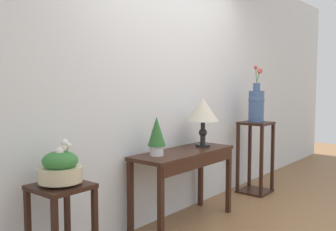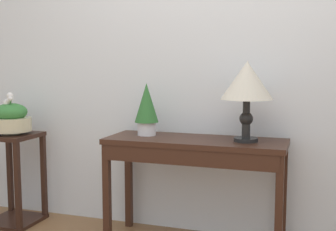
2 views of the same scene
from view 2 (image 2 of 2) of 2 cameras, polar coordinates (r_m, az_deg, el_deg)
back_wall_with_art at (r=3.10m, az=7.00°, el=10.19°), size 9.00×0.10×2.80m
console_table at (r=2.86m, az=3.43°, el=-5.15°), size 1.17×0.42×0.72m
table_lamp at (r=2.76m, az=10.23°, el=4.14°), size 0.33×0.33×0.50m
potted_plant_on_console at (r=2.99m, az=-2.81°, el=1.10°), size 0.16×0.16×0.36m
pedestal_stand_left at (r=3.56m, az=-19.45°, el=-7.75°), size 0.36×0.36×0.69m
planter_bowl_wide_left at (r=3.47m, az=-19.74°, el=-0.37°), size 0.30×0.30×0.31m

